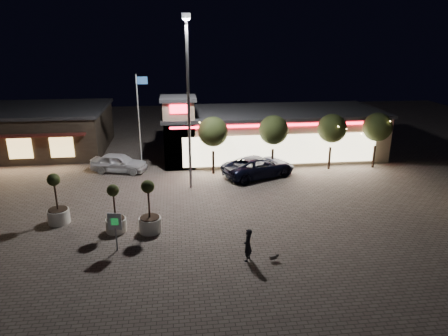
{
  "coord_description": "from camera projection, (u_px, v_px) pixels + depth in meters",
  "views": [
    {
      "loc": [
        1.12,
        -20.31,
        11.06
      ],
      "look_at": [
        4.29,
        6.0,
        2.14
      ],
      "focal_mm": 32.0,
      "sensor_mm": 36.0,
      "label": 1
    }
  ],
  "objects": [
    {
      "name": "retail_building",
      "position": [
        266.0,
        132.0,
        37.77
      ],
      "size": [
        20.4,
        8.4,
        6.1
      ],
      "color": "tan",
      "rests_on": "ground"
    },
    {
      "name": "planter_mid",
      "position": [
        116.0,
        217.0,
        23.28
      ],
      "size": [
        1.2,
        1.2,
        2.95
      ],
      "color": "silver",
      "rests_on": "ground"
    },
    {
      "name": "white_sedan",
      "position": [
        119.0,
        163.0,
        33.5
      ],
      "size": [
        4.99,
        3.01,
        1.59
      ],
      "primitive_type": "imported",
      "rotation": [
        0.0,
        0.0,
        1.31
      ],
      "color": "white",
      "rests_on": "ground"
    },
    {
      "name": "ground",
      "position": [
        161.0,
        240.0,
        22.52
      ],
      "size": [
        90.0,
        90.0,
        0.0
      ],
      "primitive_type": "plane",
      "color": "#655951",
      "rests_on": "ground"
    },
    {
      "name": "planter_right",
      "position": [
        150.0,
        216.0,
        23.23
      ],
      "size": [
        1.31,
        1.31,
        3.22
      ],
      "color": "silver",
      "rests_on": "ground"
    },
    {
      "name": "string_tree_b",
      "position": [
        274.0,
        130.0,
        32.75
      ],
      "size": [
        2.42,
        2.42,
        4.79
      ],
      "color": "#332319",
      "rests_on": "ground"
    },
    {
      "name": "pickup_truck",
      "position": [
        259.0,
        166.0,
        32.42
      ],
      "size": [
        6.67,
        4.84,
        1.68
      ],
      "primitive_type": "imported",
      "rotation": [
        0.0,
        0.0,
        1.95
      ],
      "color": "black",
      "rests_on": "ground"
    },
    {
      "name": "string_tree_d",
      "position": [
        377.0,
        127.0,
        33.77
      ],
      "size": [
        2.42,
        2.42,
        4.79
      ],
      "color": "#332319",
      "rests_on": "ground"
    },
    {
      "name": "pedestrian",
      "position": [
        248.0,
        245.0,
        20.27
      ],
      "size": [
        0.68,
        0.76,
        1.76
      ],
      "primitive_type": "imported",
      "rotation": [
        0.0,
        0.0,
        -2.07
      ],
      "color": "black",
      "rests_on": "ground"
    },
    {
      "name": "dog",
      "position": [
        275.0,
        257.0,
        20.38
      ],
      "size": [
        0.49,
        0.22,
        0.26
      ],
      "color": "#59514C",
      "rests_on": "ground"
    },
    {
      "name": "string_tree_a",
      "position": [
        213.0,
        132.0,
        32.18
      ],
      "size": [
        2.42,
        2.42,
        4.79
      ],
      "color": "#332319",
      "rests_on": "ground"
    },
    {
      "name": "restaurant_building",
      "position": [
        22.0,
        130.0,
        39.03
      ],
      "size": [
        16.4,
        11.0,
        4.3
      ],
      "color": "#382D23",
      "rests_on": "ground"
    },
    {
      "name": "planter_left",
      "position": [
        58.0,
        208.0,
        24.3
      ],
      "size": [
        1.31,
        1.31,
        3.22
      ],
      "color": "silver",
      "rests_on": "ground"
    },
    {
      "name": "string_tree_c",
      "position": [
        332.0,
        128.0,
        33.32
      ],
      "size": [
        2.42,
        2.42,
        4.79
      ],
      "color": "#332319",
      "rests_on": "ground"
    },
    {
      "name": "floodlight_pole",
      "position": [
        188.0,
        94.0,
        28.03
      ],
      "size": [
        0.6,
        0.4,
        12.38
      ],
      "color": "gray",
      "rests_on": "ground"
    },
    {
      "name": "valet_sign",
      "position": [
        115.0,
        225.0,
        21.0
      ],
      "size": [
        0.72,
        0.18,
        2.18
      ],
      "color": "gray",
      "rests_on": "ground"
    },
    {
      "name": "flagpole",
      "position": [
        140.0,
        114.0,
        33.02
      ],
      "size": [
        0.95,
        0.1,
        8.0
      ],
      "color": "white",
      "rests_on": "ground"
    }
  ]
}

